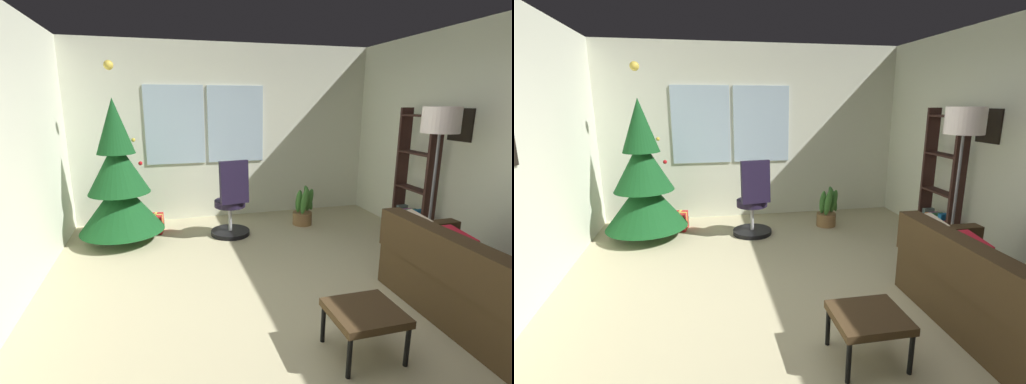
% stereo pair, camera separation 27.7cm
% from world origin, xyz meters
% --- Properties ---
extents(ground_plane, '(4.79, 6.17, 0.10)m').
position_xyz_m(ground_plane, '(0.00, 0.00, -0.05)').
color(ground_plane, '#C0B68D').
extents(wall_back_with_windows, '(4.79, 0.12, 2.76)m').
position_xyz_m(wall_back_with_windows, '(-0.02, 3.13, 1.39)').
color(wall_back_with_windows, silver).
rests_on(wall_back_with_windows, ground_plane).
extents(footstool, '(0.52, 0.47, 0.38)m').
position_xyz_m(footstool, '(0.29, -0.66, 0.33)').
color(footstool, '#412F1A').
rests_on(footstool, ground_plane).
extents(holiday_tree, '(1.12, 1.12, 2.37)m').
position_xyz_m(holiday_tree, '(-1.64, 2.28, 0.80)').
color(holiday_tree, '#4C331E').
rests_on(holiday_tree, ground_plane).
extents(gift_box_red, '(0.25, 0.29, 0.27)m').
position_xyz_m(gift_box_red, '(-1.22, 2.53, 0.13)').
color(gift_box_red, red).
rests_on(gift_box_red, ground_plane).
extents(gift_box_green, '(0.35, 0.34, 0.17)m').
position_xyz_m(gift_box_green, '(-1.27, 2.68, 0.08)').
color(gift_box_green, '#1E722D').
rests_on(gift_box_green, ground_plane).
extents(office_chair, '(0.56, 0.56, 1.10)m').
position_xyz_m(office_chair, '(-0.16, 2.09, 0.43)').
color(office_chair, black).
rests_on(office_chair, ground_plane).
extents(bookshelf, '(0.18, 0.64, 1.80)m').
position_xyz_m(bookshelf, '(2.18, 1.27, 0.79)').
color(bookshelf, '#311C17').
rests_on(bookshelf, ground_plane).
extents(floor_lamp, '(0.40, 0.40, 1.82)m').
position_xyz_m(floor_lamp, '(1.84, 0.54, 1.58)').
color(floor_lamp, slate).
rests_on(floor_lamp, ground_plane).
extents(potted_plant, '(0.39, 0.34, 0.61)m').
position_xyz_m(potted_plant, '(1.02, 2.30, 0.24)').
color(potted_plant, brown).
rests_on(potted_plant, ground_plane).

